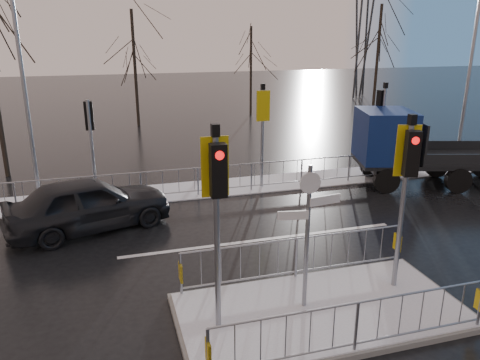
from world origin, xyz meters
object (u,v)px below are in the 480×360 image
object	(u,v)px
traffic_island	(321,298)
flatbed_truck	(407,146)
street_lamp_right	(472,64)
street_lamp_left	(24,68)
car_far_lane	(89,204)

from	to	relation	value
traffic_island	flatbed_truck	size ratio (longest dim) A/B	0.91
traffic_island	street_lamp_right	world-z (taller)	street_lamp_right
flatbed_truck	street_lamp_left	world-z (taller)	street_lamp_left
car_far_lane	street_lamp_right	distance (m)	15.86
car_far_lane	street_lamp_left	xyz separation A→B (m)	(-1.76, 3.53, 3.69)
flatbed_truck	street_lamp_right	size ratio (longest dim) A/B	0.82
traffic_island	street_lamp_left	bearing A→B (deg)	124.07
street_lamp_left	flatbed_truck	bearing A→B (deg)	-10.30
car_far_lane	street_lamp_left	world-z (taller)	street_lamp_left
traffic_island	car_far_lane	distance (m)	7.58
street_lamp_right	street_lamp_left	xyz separation A→B (m)	(-17.00, 1.00, 0.10)
traffic_island	street_lamp_left	xyz separation A→B (m)	(-6.42, 9.49, 4.10)
traffic_island	car_far_lane	bearing A→B (deg)	127.99
flatbed_truck	traffic_island	bearing A→B (deg)	-134.18
flatbed_truck	street_lamp_left	size ratio (longest dim) A/B	0.80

